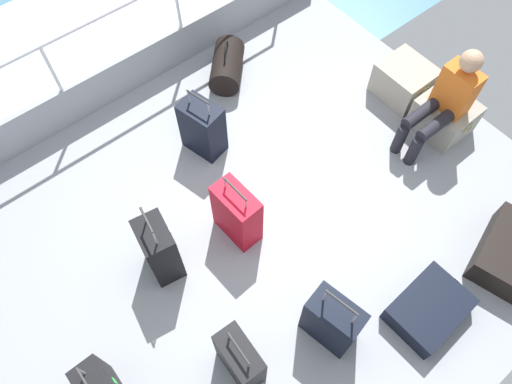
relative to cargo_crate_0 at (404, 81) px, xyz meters
name	(u,v)px	position (x,y,z in m)	size (l,w,h in m)	color
ground_plane	(261,229)	(0.30, -2.18, -0.22)	(4.40, 5.20, 0.06)	gray
gunwale_port	(129,73)	(-1.87, -2.18, 0.04)	(0.06, 5.20, 0.45)	gray
railing_port	(116,31)	(-1.87, -2.18, 0.59)	(0.04, 4.20, 1.02)	silver
sea_wake	(80,39)	(-3.30, -2.18, -0.53)	(12.00, 12.00, 0.01)	teal
cargo_crate_0	(404,81)	(0.00, 0.00, 0.00)	(0.55, 0.47, 0.38)	#9E9989
cargo_crate_1	(444,116)	(0.57, -0.03, -0.01)	(0.55, 0.48, 0.36)	gray
passenger_seated	(445,100)	(0.57, -0.21, 0.36)	(0.34, 0.66, 1.06)	orange
suitcase_0	(203,128)	(-0.75, -2.03, 0.11)	(0.44, 0.34, 0.75)	black
suitcase_1	(160,250)	(0.06, -3.05, 0.15)	(0.39, 0.30, 0.89)	black
suitcase_2	(429,309)	(1.77, -1.61, -0.09)	(0.50, 0.65, 0.21)	black
suitcase_3	(240,359)	(1.13, -3.06, 0.09)	(0.40, 0.23, 0.66)	black
suitcase_4	(332,321)	(1.36, -2.34, 0.10)	(0.46, 0.32, 0.78)	black
suitcase_7	(237,214)	(0.18, -2.35, 0.12)	(0.43, 0.25, 0.74)	#B70C1E
duffel_bag	(227,66)	(-1.35, -1.29, -0.02)	(0.65, 0.64, 0.47)	black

